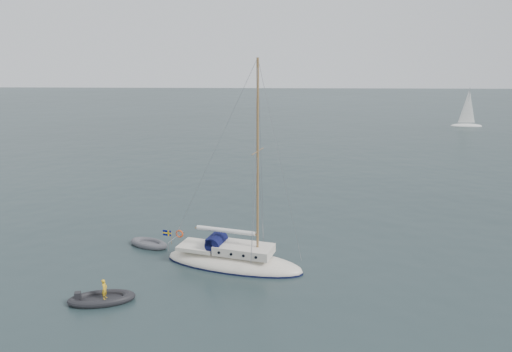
{
  "coord_description": "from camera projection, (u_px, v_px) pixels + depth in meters",
  "views": [
    {
      "loc": [
        1.77,
        -30.61,
        12.98
      ],
      "look_at": [
        0.59,
        0.0,
        5.26
      ],
      "focal_mm": 35.0,
      "sensor_mm": 36.0,
      "label": 1
    }
  ],
  "objects": [
    {
      "name": "dinghy",
      "position": [
        149.0,
        244.0,
        34.05
      ],
      "size": [
        2.95,
        1.33,
        0.42
      ],
      "rotation": [
        0.0,
        0.0,
        -0.43
      ],
      "color": "#525258",
      "rests_on": "ground"
    },
    {
      "name": "distant_yacht_b",
      "position": [
        468.0,
        109.0,
        87.33
      ],
      "size": [
        5.44,
        2.9,
        7.21
      ],
      "rotation": [
        0.0,
        0.0,
        -0.04
      ],
      "color": "silver",
      "rests_on": "ground"
    },
    {
      "name": "rib",
      "position": [
        101.0,
        298.0,
        26.48
      ],
      "size": [
        3.52,
        1.6,
        1.29
      ],
      "rotation": [
        0.0,
        0.0,
        0.25
      ],
      "color": "black",
      "rests_on": "ground"
    },
    {
      "name": "sailboat",
      "position": [
        234.0,
        250.0,
        30.78
      ],
      "size": [
        9.27,
        2.78,
        13.2
      ],
      "rotation": [
        0.0,
        0.0,
        -0.27
      ],
      "color": "#EDE3CB",
      "rests_on": "ground"
    },
    {
      "name": "ground",
      "position": [
        247.0,
        253.0,
        32.9
      ],
      "size": [
        300.0,
        300.0,
        0.0
      ],
      "primitive_type": "plane",
      "color": "black",
      "rests_on": "ground"
    }
  ]
}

